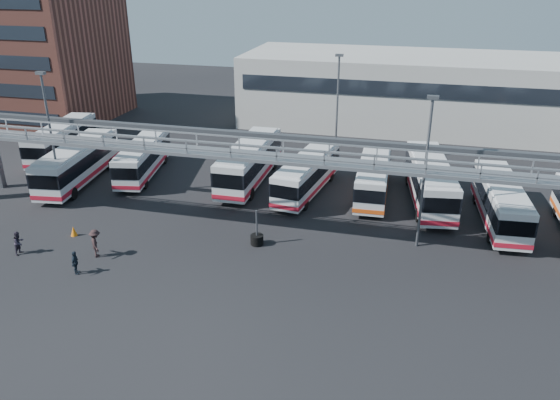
% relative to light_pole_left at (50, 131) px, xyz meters
% --- Properties ---
extents(ground, '(140.00, 140.00, 0.00)m').
position_rel_light_pole_left_xyz_m(ground, '(16.00, -8.00, -5.73)').
color(ground, black).
rests_on(ground, ground).
extents(gantry, '(51.40, 5.15, 7.10)m').
position_rel_light_pole_left_xyz_m(gantry, '(16.00, -2.13, -0.22)').
color(gantry, gray).
rests_on(gantry, ground).
extents(apartment_building, '(18.00, 15.00, 16.00)m').
position_rel_light_pole_left_xyz_m(apartment_building, '(-18.00, 22.00, 2.27)').
color(apartment_building, brown).
rests_on(apartment_building, ground).
extents(warehouse, '(42.00, 14.00, 8.00)m').
position_rel_light_pole_left_xyz_m(warehouse, '(28.00, 30.00, -1.73)').
color(warehouse, '#9E9E99').
rests_on(warehouse, ground).
extents(light_pole_left, '(0.70, 0.35, 10.21)m').
position_rel_light_pole_left_xyz_m(light_pole_left, '(0.00, 0.00, 0.00)').
color(light_pole_left, '#4C4F54').
rests_on(light_pole_left, ground).
extents(light_pole_mid, '(0.70, 0.35, 10.21)m').
position_rel_light_pole_left_xyz_m(light_pole_mid, '(28.00, -1.00, 0.00)').
color(light_pole_mid, '#4C4F54').
rests_on(light_pole_mid, ground).
extents(light_pole_back, '(0.70, 0.35, 10.21)m').
position_rel_light_pole_left_xyz_m(light_pole_back, '(20.00, 14.00, 0.00)').
color(light_pole_back, '#4C4F54').
rests_on(light_pole_back, ground).
extents(bus_0, '(3.95, 10.87, 3.23)m').
position_rel_light_pole_left_xyz_m(bus_0, '(-6.16, 9.33, -3.94)').
color(bus_0, silver).
rests_on(bus_0, ground).
extents(bus_1, '(4.01, 11.47, 3.41)m').
position_rel_light_pole_left_xyz_m(bus_1, '(-0.64, 3.58, -3.84)').
color(bus_1, silver).
rests_on(bus_1, ground).
extents(bus_2, '(4.17, 10.34, 3.06)m').
position_rel_light_pole_left_xyz_m(bus_2, '(3.88, 6.68, -4.03)').
color(bus_2, silver).
rests_on(bus_2, ground).
extents(bus_4, '(2.78, 11.61, 3.52)m').
position_rel_light_pole_left_xyz_m(bus_4, '(13.62, 7.34, -3.78)').
color(bus_4, silver).
rests_on(bus_4, ground).
extents(bus_5, '(3.77, 10.51, 3.12)m').
position_rel_light_pole_left_xyz_m(bus_5, '(18.89, 6.25, -4.00)').
color(bus_5, silver).
rests_on(bus_5, ground).
extents(bus_6, '(2.67, 10.17, 3.07)m').
position_rel_light_pole_left_xyz_m(bus_6, '(24.23, 7.02, -4.03)').
color(bus_6, silver).
rests_on(bus_6, ground).
extents(bus_7, '(4.26, 11.74, 3.49)m').
position_rel_light_pole_left_xyz_m(bus_7, '(28.64, 6.70, -3.80)').
color(bus_7, silver).
rests_on(bus_7, ground).
extents(bus_8, '(3.25, 10.71, 3.21)m').
position_rel_light_pole_left_xyz_m(bus_8, '(33.62, 4.16, -3.95)').
color(bus_8, silver).
rests_on(bus_8, ground).
extents(pedestrian_b, '(0.63, 0.79, 1.59)m').
position_rel_light_pole_left_xyz_m(pedestrian_b, '(2.86, -8.60, -4.93)').
color(pedestrian_b, '#2A2331').
rests_on(pedestrian_b, ground).
extents(pedestrian_c, '(1.30, 1.41, 1.90)m').
position_rel_light_pole_left_xyz_m(pedestrian_c, '(7.95, -7.68, -4.78)').
color(pedestrian_c, black).
rests_on(pedestrian_c, ground).
extents(pedestrian_d, '(0.61, 0.96, 1.52)m').
position_rel_light_pole_left_xyz_m(pedestrian_d, '(7.90, -9.92, -4.97)').
color(pedestrian_d, '#1A232E').
rests_on(pedestrian_d, ground).
extents(cone_right, '(0.49, 0.49, 0.71)m').
position_rel_light_pole_left_xyz_m(cone_right, '(4.76, -5.47, -5.37)').
color(cone_right, orange).
rests_on(cone_right, ground).
extents(tire_stack, '(0.88, 0.88, 2.52)m').
position_rel_light_pole_left_xyz_m(tire_stack, '(17.52, -3.50, -5.30)').
color(tire_stack, black).
rests_on(tire_stack, ground).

